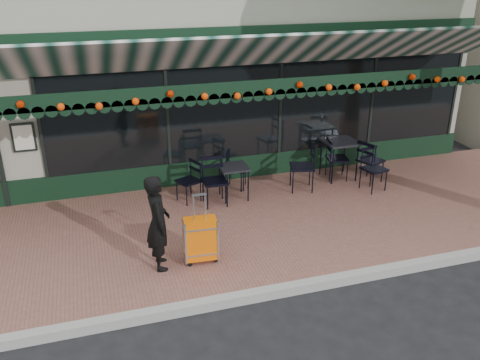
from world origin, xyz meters
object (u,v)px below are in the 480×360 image
object	(u,v)px
chair_a_front	(374,169)
chair_b_left	(188,182)
suitcase	(201,239)
chair_a_right	(337,159)
cafe_table_a	(340,144)
chair_a_left	(302,167)
chair_b_right	(236,169)
chair_b_front	(215,182)
woman	(158,222)
chair_a_extra	(370,161)
cafe_table_b	(234,170)

from	to	relation	value
chair_a_front	chair_b_left	world-z (taller)	chair_a_front
suitcase	chair_a_front	world-z (taller)	suitcase
chair_a_right	chair_b_left	size ratio (longest dim) A/B	1.11
cafe_table_a	chair_a_left	distance (m)	1.10
chair_b_right	chair_b_front	distance (m)	0.90
chair_a_left	chair_a_right	xyz separation A→B (m)	(0.96, 0.31, -0.04)
chair_b_front	chair_b_right	bearing A→B (deg)	46.60
woman	suitcase	bearing A→B (deg)	-93.77
chair_a_front	chair_a_extra	size ratio (longest dim) A/B	0.95
chair_a_front	chair_a_extra	bearing A→B (deg)	56.94
chair_a_left	chair_b_front	distance (m)	1.89
cafe_table_b	chair_a_left	xyz separation A→B (m)	(1.45, -0.01, -0.11)
chair_b_left	chair_b_front	world-z (taller)	chair_b_front
chair_a_right	suitcase	bearing A→B (deg)	136.90
cafe_table_b	cafe_table_a	bearing A→B (deg)	7.67
chair_a_left	chair_b_left	xyz separation A→B (m)	(-2.33, 0.14, -0.08)
chair_b_left	chair_b_front	distance (m)	0.55
chair_a_left	cafe_table_b	bearing A→B (deg)	-74.80
cafe_table_a	suitcase	bearing A→B (deg)	-146.13
chair_a_front	chair_b_left	size ratio (longest dim) A/B	1.09
chair_b_front	chair_a_left	bearing A→B (deg)	5.71
cafe_table_b	chair_b_front	xyz separation A→B (m)	(-0.43, -0.17, -0.14)
chair_a_extra	cafe_table_a	bearing A→B (deg)	32.64
cafe_table_b	chair_b_right	world-z (taller)	chair_b_right
suitcase	chair_b_right	xyz separation A→B (m)	(1.35, 2.57, 0.02)
chair_a_left	chair_b_right	bearing A→B (deg)	-95.37
suitcase	chair_b_right	size ratio (longest dim) A/B	1.41
chair_a_left	chair_b_left	size ratio (longest dim) A/B	1.20
suitcase	chair_b_front	size ratio (longest dim) A/B	1.22
cafe_table_b	chair_b_front	size ratio (longest dim) A/B	0.72
woman	chair_b_left	xyz separation A→B (m)	(0.90, 2.18, -0.35)
woman	chair_a_right	xyz separation A→B (m)	(4.19, 2.34, -0.30)
chair_a_right	chair_b_right	world-z (taller)	chair_a_right
cafe_table_a	chair_a_left	xyz separation A→B (m)	(-1.01, -0.35, -0.27)
woman	chair_a_front	distance (m)	4.91
chair_a_left	chair_b_left	bearing A→B (deg)	-77.68
chair_a_extra	chair_b_front	distance (m)	3.43
chair_a_front	cafe_table_b	bearing A→B (deg)	157.94
chair_a_extra	woman	bearing A→B (deg)	91.08
cafe_table_a	chair_a_left	size ratio (longest dim) A/B	0.86
woman	cafe_table_b	world-z (taller)	woman
cafe_table_a	chair_a_right	size ratio (longest dim) A/B	0.94
chair_a_left	chair_a_front	xyz separation A→B (m)	(1.40, -0.45, -0.04)
cafe_table_b	chair_a_front	world-z (taller)	chair_a_front
chair_b_right	cafe_table_b	bearing A→B (deg)	-178.62
chair_a_front	chair_a_right	bearing A→B (deg)	107.88
cafe_table_a	chair_a_left	world-z (taller)	chair_a_left
chair_b_left	chair_b_front	bearing A→B (deg)	33.50
cafe_table_b	chair_b_left	bearing A→B (deg)	171.88
woman	cafe_table_b	xyz separation A→B (m)	(1.78, 2.05, -0.15)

